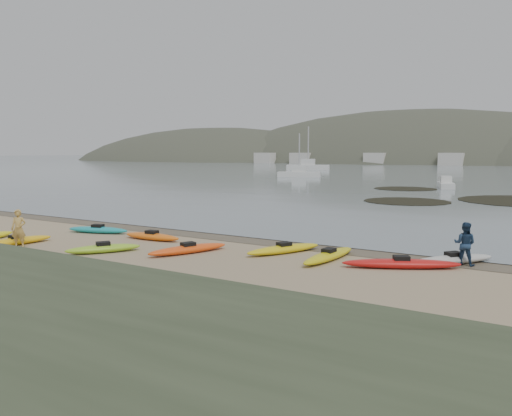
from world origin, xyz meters
The scene contains 7 objects.
ground centered at (0.00, 0.00, 0.00)m, with size 600.00×600.00×0.00m, color tan.
wet_sand centered at (0.00, -0.30, 0.00)m, with size 60.00×60.00×0.00m, color brown.
kayaks centered at (-0.60, -3.81, 0.17)m, with size 21.95×9.77×0.34m.
person_west centered at (-7.52, -7.50, 0.86)m, with size 0.62×0.41×1.71m, color tan.
person_east centered at (9.58, -0.80, 0.81)m, with size 0.78×0.61×1.61m, color navy.
kelp_mats centered at (5.41, 28.30, 0.03)m, with size 21.92×21.73×0.04m.
moored_boats centered at (-3.18, 80.80, 0.59)m, with size 100.40×81.28×1.39m.
Camera 1 is at (12.54, -20.32, 4.17)m, focal length 35.00 mm.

